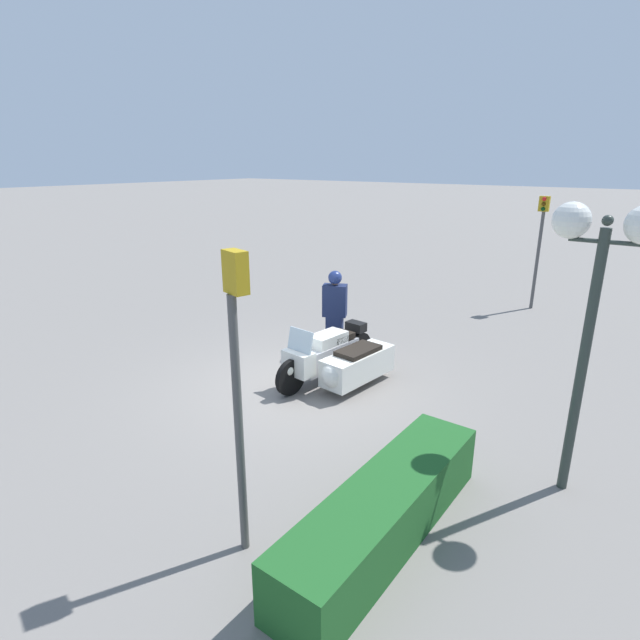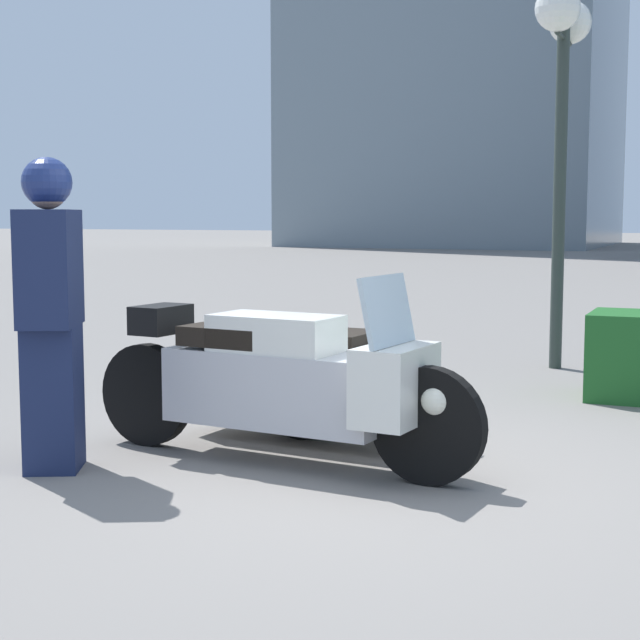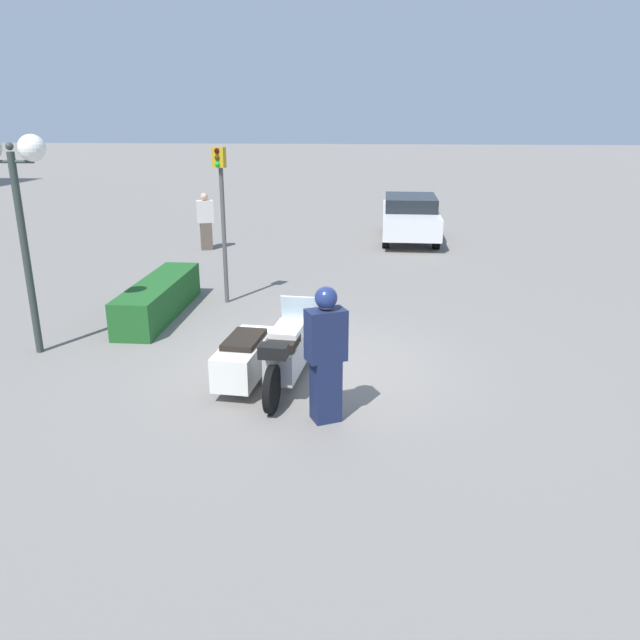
{
  "view_description": "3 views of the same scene",
  "coord_description": "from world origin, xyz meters",
  "px_view_note": "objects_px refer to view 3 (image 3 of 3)",
  "views": [
    {
      "loc": [
        6.44,
        5.45,
        4.02
      ],
      "look_at": [
        -0.83,
        0.0,
        1.1
      ],
      "focal_mm": 28.0,
      "sensor_mm": 36.0,
      "label": 1
    },
    {
      "loc": [
        1.79,
        -4.99,
        1.5
      ],
      "look_at": [
        -0.6,
        0.63,
        0.84
      ],
      "focal_mm": 55.0,
      "sensor_mm": 36.0,
      "label": 2
    },
    {
      "loc": [
        -9.32,
        -0.94,
        3.86
      ],
      "look_at": [
        -0.78,
        -0.22,
        1.03
      ],
      "focal_mm": 35.0,
      "sensor_mm": 36.0,
      "label": 3
    }
  ],
  "objects_px": {
    "officer_rider": "(326,351)",
    "pedestrian_bystander": "(206,221)",
    "police_motorcycle": "(268,351)",
    "traffic_light_near": "(222,202)",
    "twin_lamp_post": "(14,175)",
    "parked_car_background": "(410,216)",
    "hedge_bush_curbside": "(159,298)"
  },
  "relations": [
    {
      "from": "twin_lamp_post",
      "to": "pedestrian_bystander",
      "type": "xyz_separation_m",
      "value": [
        8.63,
        -0.66,
        -2.11
      ]
    },
    {
      "from": "hedge_bush_curbside",
      "to": "traffic_light_near",
      "type": "relative_size",
      "value": 1.03
    },
    {
      "from": "hedge_bush_curbside",
      "to": "officer_rider",
      "type": "bearing_deg",
      "value": -139.09
    },
    {
      "from": "police_motorcycle",
      "to": "hedge_bush_curbside",
      "type": "distance_m",
      "value": 4.07
    },
    {
      "from": "officer_rider",
      "to": "pedestrian_bystander",
      "type": "bearing_deg",
      "value": -4.03
    },
    {
      "from": "hedge_bush_curbside",
      "to": "pedestrian_bystander",
      "type": "distance_m",
      "value": 6.5
    },
    {
      "from": "police_motorcycle",
      "to": "traffic_light_near",
      "type": "bearing_deg",
      "value": 26.98
    },
    {
      "from": "police_motorcycle",
      "to": "hedge_bush_curbside",
      "type": "bearing_deg",
      "value": 47.34
    },
    {
      "from": "twin_lamp_post",
      "to": "officer_rider",
      "type": "bearing_deg",
      "value": -112.22
    },
    {
      "from": "police_motorcycle",
      "to": "hedge_bush_curbside",
      "type": "height_order",
      "value": "police_motorcycle"
    },
    {
      "from": "traffic_light_near",
      "to": "pedestrian_bystander",
      "type": "xyz_separation_m",
      "value": [
        5.46,
        1.85,
        -1.3
      ]
    },
    {
      "from": "traffic_light_near",
      "to": "pedestrian_bystander",
      "type": "distance_m",
      "value": 5.91
    },
    {
      "from": "officer_rider",
      "to": "traffic_light_near",
      "type": "bearing_deg",
      "value": -0.42
    },
    {
      "from": "officer_rider",
      "to": "traffic_light_near",
      "type": "distance_m",
      "value": 5.94
    },
    {
      "from": "twin_lamp_post",
      "to": "parked_car_background",
      "type": "bearing_deg",
      "value": -32.46
    },
    {
      "from": "twin_lamp_post",
      "to": "pedestrian_bystander",
      "type": "relative_size",
      "value": 2.13
    },
    {
      "from": "pedestrian_bystander",
      "to": "hedge_bush_curbside",
      "type": "bearing_deg",
      "value": -14.06
    },
    {
      "from": "traffic_light_near",
      "to": "police_motorcycle",
      "type": "bearing_deg",
      "value": 35.62
    },
    {
      "from": "hedge_bush_curbside",
      "to": "twin_lamp_post",
      "type": "distance_m",
      "value": 3.66
    },
    {
      "from": "police_motorcycle",
      "to": "twin_lamp_post",
      "type": "height_order",
      "value": "twin_lamp_post"
    },
    {
      "from": "officer_rider",
      "to": "traffic_light_near",
      "type": "height_order",
      "value": "traffic_light_near"
    },
    {
      "from": "traffic_light_near",
      "to": "parked_car_background",
      "type": "bearing_deg",
      "value": 164.53
    },
    {
      "from": "officer_rider",
      "to": "parked_car_background",
      "type": "bearing_deg",
      "value": -34.16
    },
    {
      "from": "police_motorcycle",
      "to": "traffic_light_near",
      "type": "xyz_separation_m",
      "value": [
        4.02,
        1.58,
        1.67
      ]
    },
    {
      "from": "police_motorcycle",
      "to": "twin_lamp_post",
      "type": "bearing_deg",
      "value": 83.79
    },
    {
      "from": "police_motorcycle",
      "to": "parked_car_background",
      "type": "xyz_separation_m",
      "value": [
        11.55,
        -2.72,
        0.29
      ]
    },
    {
      "from": "twin_lamp_post",
      "to": "pedestrian_bystander",
      "type": "height_order",
      "value": "twin_lamp_post"
    },
    {
      "from": "twin_lamp_post",
      "to": "parked_car_background",
      "type": "relative_size",
      "value": 0.8
    },
    {
      "from": "officer_rider",
      "to": "traffic_light_near",
      "type": "relative_size",
      "value": 0.56
    },
    {
      "from": "twin_lamp_post",
      "to": "traffic_light_near",
      "type": "height_order",
      "value": "twin_lamp_post"
    },
    {
      "from": "twin_lamp_post",
      "to": "parked_car_background",
      "type": "height_order",
      "value": "twin_lamp_post"
    },
    {
      "from": "twin_lamp_post",
      "to": "traffic_light_near",
      "type": "distance_m",
      "value": 4.12
    }
  ]
}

